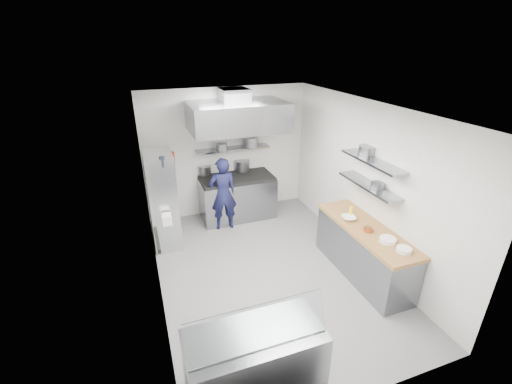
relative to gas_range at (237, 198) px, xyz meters
name	(u,v)px	position (x,y,z in m)	size (l,w,h in m)	color
floor	(268,270)	(-0.10, -2.10, -0.45)	(5.00, 5.00, 0.00)	slate
ceiling	(270,108)	(-0.10, -2.10, 2.35)	(5.00, 5.00, 0.00)	silver
wall_back	(227,152)	(-0.10, 0.40, 0.95)	(3.60, 0.02, 2.80)	white
wall_front	(367,304)	(-0.10, -4.60, 0.95)	(3.60, 0.02, 2.80)	white
wall_left	(151,217)	(-1.90, -2.10, 0.95)	(5.00, 0.02, 2.80)	white
wall_right	(365,183)	(1.70, -2.10, 0.95)	(5.00, 0.02, 2.80)	white
gas_range	(237,198)	(0.00, 0.00, 0.00)	(1.60, 0.80, 0.90)	gray
cooktop	(237,178)	(0.00, 0.00, 0.48)	(1.57, 0.78, 0.06)	black
stock_pot_left	(204,170)	(-0.63, 0.37, 0.61)	(0.29, 0.29, 0.20)	slate
stock_pot_mid	(242,165)	(0.22, 0.34, 0.63)	(0.35, 0.35, 0.24)	slate
over_range_shelf	(233,149)	(0.00, 0.24, 1.07)	(1.60, 0.30, 0.04)	gray
shelf_pot_a	(222,148)	(-0.30, 0.05, 1.18)	(0.23, 0.23, 0.18)	slate
shelf_pot_b	(251,142)	(0.38, 0.16, 1.20)	(0.31, 0.31, 0.22)	slate
extractor_hood	(238,116)	(0.00, -0.18, 1.85)	(1.90, 1.15, 0.55)	gray
hood_duct	(234,95)	(0.00, 0.05, 2.23)	(0.55, 0.55, 0.24)	slate
red_firebox	(169,159)	(-1.35, 0.34, 0.97)	(0.22, 0.10, 0.26)	red
chef	(223,194)	(-0.42, -0.39, 0.33)	(0.57, 0.37, 1.56)	#121336
wire_rack	(163,199)	(-1.63, -0.53, 0.48)	(0.50, 0.90, 1.85)	silver
rack_bin_a	(167,219)	(-1.63, -1.13, 0.35)	(0.16, 0.20, 0.18)	white
rack_bin_b	(161,184)	(-1.63, -0.68, 0.85)	(0.15, 0.20, 0.17)	yellow
rack_jar	(162,162)	(-1.58, -0.94, 1.35)	(0.10, 0.10, 0.18)	black
knife_strip	(157,239)	(-1.88, -3.00, 1.10)	(0.04, 0.55, 0.05)	black
prep_counter_base	(363,252)	(1.38, -2.70, -0.03)	(0.62, 2.00, 0.84)	gray
prep_counter_top	(367,229)	(1.38, -2.70, 0.42)	(0.65, 2.04, 0.06)	olive
plate_stack_a	(404,250)	(1.46, -3.45, 0.48)	(0.21, 0.21, 0.06)	white
plate_stack_b	(388,240)	(1.41, -3.16, 0.48)	(0.25, 0.25, 0.06)	white
copper_pan	(368,230)	(1.32, -2.80, 0.48)	(0.14, 0.14, 0.06)	#C05C36
squeeze_bottle	(351,212)	(1.35, -2.28, 0.54)	(0.06, 0.06, 0.18)	yellow
mixing_bowl	(349,218)	(1.25, -2.36, 0.48)	(0.24, 0.24, 0.06)	white
wall_shelf_lower	(369,185)	(1.54, -2.40, 1.05)	(0.30, 1.30, 0.04)	gray
wall_shelf_upper	(372,161)	(1.54, -2.40, 1.47)	(0.30, 1.30, 0.04)	gray
shelf_pot_c	(377,185)	(1.56, -2.57, 1.12)	(0.20, 0.20, 0.10)	slate
shelf_pot_d	(367,150)	(1.64, -2.12, 1.56)	(0.29, 0.29, 0.14)	slate
display_case	(254,363)	(-1.06, -4.10, -0.03)	(1.50, 0.70, 0.85)	gray
display_glass	(258,327)	(-1.06, -4.22, 0.62)	(1.47, 0.02, 0.45)	silver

